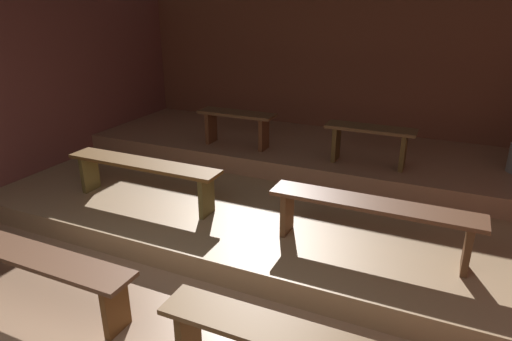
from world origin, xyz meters
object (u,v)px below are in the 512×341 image
at_px(bench_lower_left, 143,171).
at_px(bench_middle_right, 370,138).
at_px(bench_floor_left, 25,261).
at_px(bench_lower_right, 372,213).
at_px(bench_middle_left, 237,122).

distance_m(bench_lower_left, bench_middle_right, 2.53).
bearing_deg(bench_lower_left, bench_floor_left, -89.48).
bearing_deg(bench_middle_right, bench_floor_left, -123.82).
bearing_deg(bench_middle_right, bench_lower_left, -143.25).
relative_size(bench_lower_left, bench_middle_right, 1.74).
relative_size(bench_lower_right, bench_middle_right, 1.74).
relative_size(bench_floor_left, bench_middle_right, 1.95).
xyz_separation_m(bench_lower_left, bench_lower_right, (2.35, 0.00, 0.00)).
bearing_deg(bench_lower_right, bench_floor_left, -147.52).
bearing_deg(bench_floor_left, bench_middle_right, 56.18).
distance_m(bench_floor_left, bench_lower_left, 1.50).
height_order(bench_lower_left, bench_middle_right, bench_middle_right).
xyz_separation_m(bench_floor_left, bench_lower_right, (2.33, 1.49, 0.22)).
bearing_deg(bench_lower_left, bench_lower_right, 0.00).
relative_size(bench_lower_right, bench_middle_left, 1.74).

